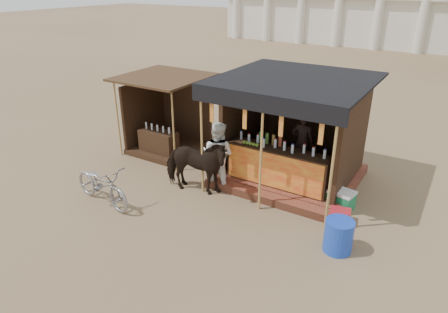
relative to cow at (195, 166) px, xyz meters
name	(u,v)px	position (x,y,z in m)	size (l,w,h in m)	color
ground	(186,228)	(0.73, -1.42, -0.74)	(120.00, 120.00, 0.00)	#846B4C
main_stall	(292,144)	(1.74, 1.94, 0.28)	(3.60, 3.61, 2.78)	brown
secondary_stall	(165,123)	(-2.44, 1.81, 0.11)	(2.40, 2.40, 2.38)	#392114
cow	(195,166)	(0.00, 0.00, 0.00)	(0.80, 1.76, 1.49)	black
motorbike	(102,185)	(-1.58, -1.60, -0.24)	(0.66, 1.90, 1.00)	gray
bystander	(218,155)	(0.30, 0.58, 0.14)	(0.86, 0.67, 1.77)	white
blue_barrel	(338,236)	(3.78, -0.45, -0.40)	(0.57, 0.57, 0.68)	#193FBD
red_crate	(340,216)	(3.52, 0.58, -0.60)	(0.44, 0.41, 0.28)	#A61B23
cooler	(340,199)	(3.33, 1.18, -0.51)	(0.71, 0.55, 0.46)	#1C7F49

